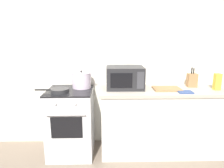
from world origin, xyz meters
TOP-DOWN VIEW (x-y plane):
  - back_wall at (0.30, 0.97)m, footprint 4.40×0.10m
  - lower_cabinet_right at (0.90, 0.62)m, footprint 1.64×0.56m
  - countertop_right at (0.90, 0.62)m, footprint 1.70×0.60m
  - stove at (-0.35, 0.60)m, footprint 0.60×0.64m
  - stock_pot at (-0.20, 0.73)m, footprint 0.35×0.27m
  - frying_pan at (-0.46, 0.49)m, footprint 0.43×0.23m
  - microwave at (0.40, 0.68)m, footprint 0.50×0.37m
  - cutting_board at (0.96, 0.60)m, footprint 0.36×0.26m
  - knife_block at (1.35, 0.74)m, footprint 0.13×0.10m
  - pasta_box at (1.62, 0.57)m, footprint 0.08×0.08m
  - oven_mitt at (1.15, 0.44)m, footprint 0.18×0.14m

SIDE VIEW (x-z plane):
  - lower_cabinet_right at x=0.90m, z-range 0.00..0.88m
  - stove at x=-0.35m, z-range 0.00..0.92m
  - countertop_right at x=0.90m, z-range 0.88..0.92m
  - oven_mitt at x=1.15m, z-range 0.92..0.94m
  - cutting_board at x=0.96m, z-range 0.92..0.94m
  - frying_pan at x=-0.46m, z-range 0.92..0.97m
  - knife_block at x=1.35m, z-range 0.88..1.16m
  - stock_pot at x=-0.20m, z-range 0.91..1.15m
  - pasta_box at x=1.62m, z-range 0.92..1.14m
  - microwave at x=0.40m, z-range 0.92..1.22m
  - back_wall at x=0.30m, z-range 0.00..2.50m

